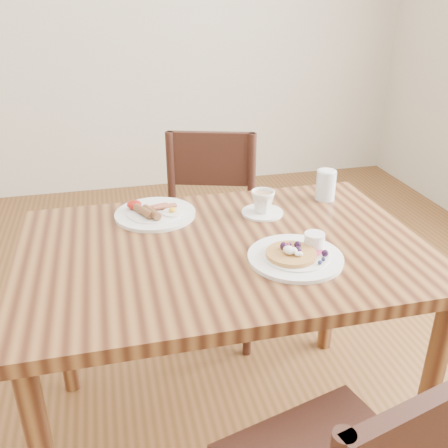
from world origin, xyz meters
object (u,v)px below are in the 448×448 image
chair_far (209,227)px  water_glass (326,185)px  breakfast_plate (154,213)px  pancake_plate (297,254)px  teacup_saucer (263,204)px  dining_table (224,274)px

chair_far → water_glass: (0.35, -0.39, 0.31)m
breakfast_plate → water_glass: (0.62, 0.00, 0.04)m
breakfast_plate → water_glass: bearing=0.1°
pancake_plate → breakfast_plate: size_ratio=1.00×
water_glass → chair_far: bearing=131.9°
teacup_saucer → water_glass: size_ratio=1.31×
breakfast_plate → pancake_plate: bearing=-47.1°
chair_far → breakfast_plate: chair_far is taller
breakfast_plate → teacup_saucer: teacup_saucer is taller
chair_far → water_glass: bearing=149.3°
chair_far → breakfast_plate: size_ratio=3.26×
dining_table → water_glass: (0.44, 0.26, 0.15)m
teacup_saucer → pancake_plate: bearing=-89.9°
chair_far → breakfast_plate: bearing=72.8°
pancake_plate → chair_far: bearing=96.6°
dining_table → pancake_plate: bearing=-35.1°
teacup_saucer → water_glass: bearing=15.1°
dining_table → teacup_saucer: teacup_saucer is taller
pancake_plate → breakfast_plate: (-0.36, 0.39, -0.00)m
dining_table → water_glass: 0.53m
dining_table → chair_far: bearing=82.1°
chair_far → pancake_plate: chair_far is taller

